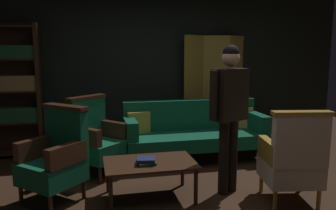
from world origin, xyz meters
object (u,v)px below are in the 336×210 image
coffee_table (150,166)px  armchair_gilt_accent (293,159)px  potted_plant (65,133)px  folding_screen (216,88)px  bookshelf (11,88)px  book_navy_cloth (146,160)px  velvet_couch (194,130)px  armchair_wing_right (96,138)px  book_green_cloth (146,163)px  armchair_wing_left (56,157)px  standing_figure (229,106)px

coffee_table → armchair_gilt_accent: 1.54m
potted_plant → folding_screen: bearing=13.4°
bookshelf → book_navy_cloth: bearing=-49.8°
velvet_couch → armchair_wing_right: armchair_wing_right is taller
potted_plant → armchair_gilt_accent: bearing=-38.6°
armchair_wing_right → book_green_cloth: size_ratio=5.52×
armchair_wing_right → potted_plant: size_ratio=1.34×
armchair_wing_left → armchair_wing_right: (0.44, 0.74, 0.00)m
standing_figure → potted_plant: size_ratio=2.20×
armchair_wing_left → book_green_cloth: (0.95, -0.26, -0.05)m
potted_plant → standing_figure: bearing=-39.1°
coffee_table → book_green_cloth: bearing=-127.3°
standing_figure → folding_screen: bearing=73.1°
bookshelf → book_navy_cloth: 2.78m
potted_plant → book_navy_cloth: 1.84m
book_green_cloth → book_navy_cloth: book_navy_cloth is taller
coffee_table → standing_figure: 1.12m
bookshelf → coffee_table: size_ratio=2.05×
armchair_gilt_accent → standing_figure: standing_figure is taller
bookshelf → book_green_cloth: 2.79m
coffee_table → armchair_gilt_accent: bearing=-17.5°
coffee_table → book_navy_cloth: size_ratio=5.20×
folding_screen → armchair_wing_right: size_ratio=1.83×
armchair_gilt_accent → armchair_wing_left: 2.56m
armchair_wing_left → potted_plant: (0.01, 1.32, -0.04)m
book_green_cloth → folding_screen: bearing=53.5°
folding_screen → armchair_gilt_accent: size_ratio=1.83×
book_green_cloth → potted_plant: bearing=121.0°
potted_plant → armchair_wing_right: bearing=-53.0°
potted_plant → book_navy_cloth: potted_plant is taller
bookshelf → potted_plant: 1.14m
armchair_gilt_accent → book_navy_cloth: (-1.52, 0.39, -0.02)m
armchair_wing_right → book_navy_cloth: (0.51, -0.99, -0.02)m
armchair_wing_left → standing_figure: standing_figure is taller
bookshelf → coffee_table: (1.80, -2.00, -0.70)m
armchair_wing_right → velvet_couch: bearing=13.1°
armchair_gilt_accent → book_green_cloth: (-1.52, 0.39, -0.05)m
velvet_couch → book_navy_cloth: bearing=-125.5°
coffee_table → standing_figure: bearing=-2.7°
bookshelf → armchair_gilt_accent: (3.27, -2.47, -0.58)m
book_green_cloth → armchair_wing_left: bearing=164.9°
armchair_wing_left → armchair_wing_right: same height
potted_plant → book_navy_cloth: bearing=-59.0°
folding_screen → standing_figure: folding_screen is taller
standing_figure → armchair_gilt_accent: bearing=-36.9°
velvet_couch → potted_plant: bearing=172.7°
velvet_couch → bookshelf: bearing=164.7°
armchair_wing_right → armchair_wing_left: bearing=-121.1°
standing_figure → bookshelf: bearing=142.9°
bookshelf → standing_figure: (2.71, -2.05, -0.04)m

